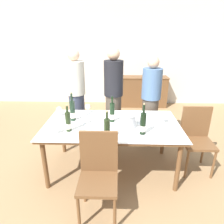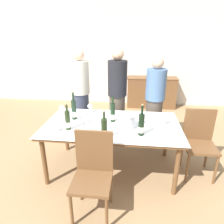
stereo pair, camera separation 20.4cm
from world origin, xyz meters
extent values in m
plane|color=#A37F56|center=(0.00, 0.00, 0.00)|extent=(12.00, 12.00, 0.00)
cube|color=silver|center=(0.00, 3.20, 1.40)|extent=(8.00, 0.10, 2.80)
cube|color=brown|center=(0.77, 2.91, 0.40)|extent=(1.30, 0.44, 0.81)
cube|color=brown|center=(0.77, 2.91, 0.82)|extent=(1.34, 0.46, 0.02)
cylinder|color=brown|center=(-0.85, -0.44, 0.35)|extent=(0.06, 0.06, 0.70)
cylinder|color=brown|center=(0.85, -0.44, 0.35)|extent=(0.06, 0.06, 0.70)
cylinder|color=brown|center=(-0.85, 0.44, 0.35)|extent=(0.06, 0.06, 0.70)
cylinder|color=brown|center=(0.85, 0.44, 0.35)|extent=(0.06, 0.06, 0.70)
cube|color=brown|center=(0.00, 0.00, 0.72)|extent=(1.85, 1.04, 0.04)
cube|color=white|center=(0.00, 0.00, 0.74)|extent=(1.88, 1.07, 0.01)
cylinder|color=silver|center=(0.21, -0.09, 0.84)|extent=(0.22, 0.22, 0.19)
cylinder|color=silver|center=(0.21, -0.09, 0.93)|extent=(0.23, 0.23, 0.01)
cylinder|color=#28381E|center=(-0.05, -0.43, 0.87)|extent=(0.08, 0.08, 0.26)
cylinder|color=white|center=(-0.05, -0.43, 0.82)|extent=(0.08, 0.08, 0.07)
cylinder|color=#28381E|center=(-0.05, -0.43, 1.05)|extent=(0.03, 0.03, 0.09)
cylinder|color=tan|center=(-0.05, -0.43, 1.10)|extent=(0.02, 0.02, 0.02)
cylinder|color=black|center=(0.00, 0.09, 0.88)|extent=(0.07, 0.07, 0.27)
cylinder|color=silver|center=(0.00, 0.09, 0.82)|extent=(0.07, 0.07, 0.08)
cylinder|color=black|center=(0.00, 0.09, 1.07)|extent=(0.03, 0.03, 0.10)
cylinder|color=#28381E|center=(-0.55, -0.23, 0.87)|extent=(0.07, 0.07, 0.26)
cylinder|color=silver|center=(-0.55, -0.23, 0.82)|extent=(0.07, 0.07, 0.07)
cylinder|color=#28381E|center=(-0.55, -0.23, 1.05)|extent=(0.03, 0.03, 0.09)
cylinder|color=tan|center=(-0.55, -0.23, 1.10)|extent=(0.02, 0.02, 0.02)
cylinder|color=black|center=(0.39, -0.28, 0.88)|extent=(0.07, 0.07, 0.28)
cylinder|color=silver|center=(0.39, -0.28, 0.82)|extent=(0.08, 0.08, 0.08)
cylinder|color=black|center=(0.39, -0.28, 1.08)|extent=(0.03, 0.03, 0.11)
cylinder|color=tan|center=(0.39, -0.28, 1.14)|extent=(0.02, 0.02, 0.02)
cylinder|color=#1E3323|center=(-0.57, 0.11, 0.89)|extent=(0.07, 0.07, 0.29)
cylinder|color=silver|center=(-0.57, 0.11, 0.83)|extent=(0.07, 0.07, 0.08)
cylinder|color=#1E3323|center=(-0.57, 0.11, 1.10)|extent=(0.03, 0.03, 0.11)
cylinder|color=tan|center=(-0.57, 0.11, 1.16)|extent=(0.02, 0.02, 0.02)
cylinder|color=white|center=(-0.39, -0.01, 0.75)|extent=(0.06, 0.06, 0.00)
cylinder|color=white|center=(-0.39, -0.01, 0.79)|extent=(0.01, 0.01, 0.08)
sphere|color=white|center=(-0.39, -0.01, 0.86)|extent=(0.08, 0.08, 0.08)
cylinder|color=white|center=(-0.39, 0.40, 0.75)|extent=(0.07, 0.07, 0.00)
cylinder|color=white|center=(-0.39, 0.40, 0.79)|extent=(0.01, 0.01, 0.07)
sphere|color=white|center=(-0.39, 0.40, 0.85)|extent=(0.08, 0.08, 0.08)
cylinder|color=white|center=(-0.81, 0.27, 0.75)|extent=(0.06, 0.06, 0.00)
cylinder|color=white|center=(-0.81, 0.27, 0.79)|extent=(0.01, 0.01, 0.07)
sphere|color=white|center=(-0.81, 0.27, 0.85)|extent=(0.09, 0.09, 0.09)
cylinder|color=white|center=(0.39, 0.04, 0.75)|extent=(0.07, 0.07, 0.00)
cylinder|color=white|center=(0.39, 0.04, 0.79)|extent=(0.01, 0.01, 0.08)
sphere|color=white|center=(0.39, 0.04, 0.86)|extent=(0.07, 0.07, 0.07)
cylinder|color=white|center=(-0.71, -0.32, 0.75)|extent=(0.07, 0.07, 0.00)
cylinder|color=white|center=(-0.71, -0.32, 0.78)|extent=(0.01, 0.01, 0.07)
sphere|color=white|center=(-0.71, -0.32, 0.85)|extent=(0.08, 0.08, 0.08)
cylinder|color=white|center=(0.73, 0.07, 0.75)|extent=(0.06, 0.06, 0.00)
cylinder|color=white|center=(0.73, 0.07, 0.78)|extent=(0.01, 0.01, 0.06)
sphere|color=white|center=(0.73, 0.07, 0.84)|extent=(0.08, 0.08, 0.08)
cylinder|color=brown|center=(1.05, -0.18, 0.22)|extent=(0.03, 0.03, 0.44)
cylinder|color=brown|center=(1.42, -0.18, 0.22)|extent=(0.03, 0.03, 0.44)
cylinder|color=brown|center=(1.05, 0.18, 0.22)|extent=(0.03, 0.03, 0.44)
cylinder|color=brown|center=(1.42, 0.18, 0.22)|extent=(0.03, 0.03, 0.44)
cube|color=brown|center=(1.24, 0.00, 0.46)|extent=(0.42, 0.42, 0.04)
cube|color=brown|center=(1.24, 0.19, 0.71)|extent=(0.42, 0.04, 0.47)
cylinder|color=brown|center=(-0.31, -1.03, 0.21)|extent=(0.03, 0.03, 0.43)
cylinder|color=brown|center=(0.06, -1.03, 0.21)|extent=(0.03, 0.03, 0.43)
cylinder|color=brown|center=(-0.31, -0.66, 0.21)|extent=(0.03, 0.03, 0.43)
cylinder|color=brown|center=(0.06, -0.66, 0.21)|extent=(0.03, 0.03, 0.43)
cube|color=brown|center=(-0.12, -0.85, 0.44)|extent=(0.42, 0.42, 0.04)
cube|color=brown|center=(-0.12, -0.66, 0.71)|extent=(0.42, 0.04, 0.50)
cylinder|color=#383F56|center=(-0.67, 0.89, 0.46)|extent=(0.28, 0.28, 0.92)
cylinder|color=beige|center=(-0.67, 0.89, 1.21)|extent=(0.33, 0.33, 0.58)
sphere|color=beige|center=(-0.67, 0.89, 1.59)|extent=(0.20, 0.20, 0.20)
cylinder|color=#51473D|center=(0.00, 0.84, 0.46)|extent=(0.28, 0.28, 0.92)
cylinder|color=black|center=(0.00, 0.84, 1.22)|extent=(0.33, 0.33, 0.60)
sphere|color=#DBAD89|center=(0.00, 0.84, 1.62)|extent=(0.21, 0.21, 0.21)
cylinder|color=#51473D|center=(0.65, 0.77, 0.44)|extent=(0.28, 0.28, 0.89)
cylinder|color=#4C6B93|center=(0.65, 0.77, 1.14)|extent=(0.33, 0.33, 0.51)
sphere|color=#DBAD89|center=(0.65, 0.77, 1.50)|extent=(0.19, 0.19, 0.19)
camera|label=1|loc=(0.08, -2.54, 1.92)|focal=32.00mm
camera|label=2|loc=(0.28, -2.53, 1.92)|focal=32.00mm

